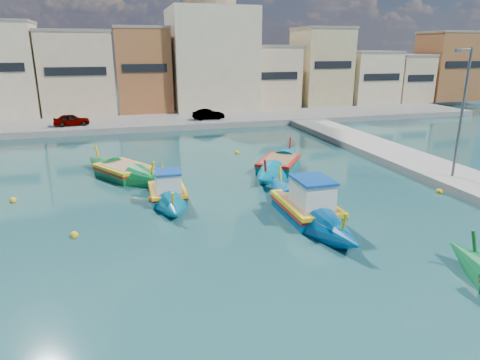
{
  "coord_description": "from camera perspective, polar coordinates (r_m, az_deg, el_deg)",
  "views": [
    {
      "loc": [
        -1.89,
        -14.41,
        8.0
      ],
      "look_at": [
        4.0,
        6.0,
        1.4
      ],
      "focal_mm": 32.0,
      "sensor_mm": 36.0,
      "label": 1
    }
  ],
  "objects": [
    {
      "name": "luzzu_blue_cabin",
      "position": [
        23.79,
        -9.6,
        -1.81
      ],
      "size": [
        1.96,
        7.52,
        2.65
      ],
      "color": "#00779E",
      "rests_on": "ground"
    },
    {
      "name": "mooring_buoys",
      "position": [
        22.47,
        -4.84,
        -3.44
      ],
      "size": [
        23.57,
        24.05,
        0.36
      ],
      "color": "yellow",
      "rests_on": "ground"
    },
    {
      "name": "luzzu_turquoise_cabin",
      "position": [
        21.36,
        8.89,
        -3.82
      ],
      "size": [
        2.33,
        10.16,
        3.26
      ],
      "color": "#00559C",
      "rests_on": "ground"
    },
    {
      "name": "north_townhouses",
      "position": [
        54.54,
        -7.24,
        13.97
      ],
      "size": [
        83.2,
        7.87,
        10.19
      ],
      "color": "beige",
      "rests_on": "ground"
    },
    {
      "name": "luzzu_green",
      "position": [
        28.5,
        -15.24,
        0.96
      ],
      "size": [
        6.53,
        8.66,
        2.77
      ],
      "color": "#0A6E33",
      "rests_on": "ground"
    },
    {
      "name": "quay_street_lamp",
      "position": [
        28.35,
        27.39,
        7.93
      ],
      "size": [
        1.18,
        0.16,
        8.0
      ],
      "color": "#595B60",
      "rests_on": "ground"
    },
    {
      "name": "luzzu_cyan_mid",
      "position": [
        29.27,
        5.18,
        1.92
      ],
      "size": [
        7.21,
        8.89,
        2.76
      ],
      "color": "#00759A",
      "rests_on": "ground"
    },
    {
      "name": "church_block",
      "position": [
        55.7,
        -3.95,
        17.65
      ],
      "size": [
        10.0,
        10.0,
        19.1
      ],
      "color": "beige",
      "rests_on": "ground"
    },
    {
      "name": "parked_cars",
      "position": [
        46.14,
        -26.17,
        6.99
      ],
      "size": [
        34.67,
        2.45,
        1.15
      ],
      "color": "#4C1919",
      "rests_on": "north_quay"
    },
    {
      "name": "ground",
      "position": [
        16.59,
        -7.71,
        -11.74
      ],
      "size": [
        160.0,
        160.0,
        0.0
      ],
      "primitive_type": "plane",
      "color": "#174145",
      "rests_on": "ground"
    },
    {
      "name": "north_quay",
      "position": [
        47.08,
        -13.69,
        7.37
      ],
      "size": [
        80.0,
        8.0,
        0.6
      ],
      "primitive_type": "cube",
      "color": "gray",
      "rests_on": "ground"
    }
  ]
}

